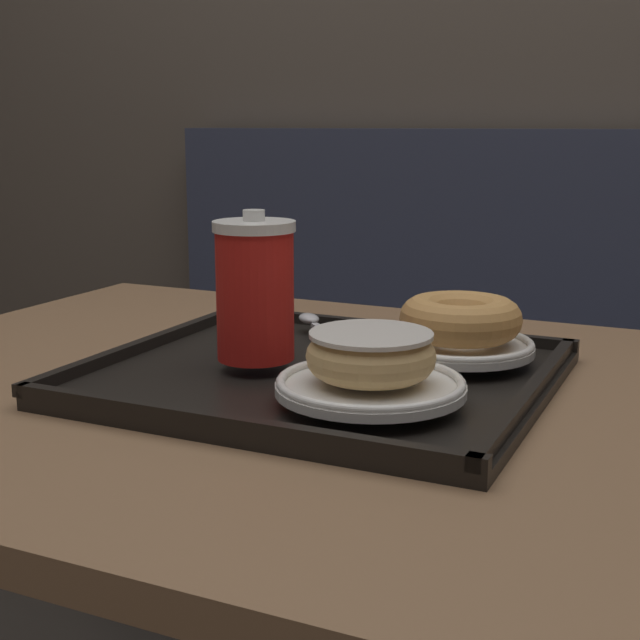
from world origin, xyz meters
TOP-DOWN VIEW (x-y plane):
  - wall_behind at (0.00, 1.10)m, footprint 8.00×0.05m
  - booth_bench at (-0.19, 0.87)m, footprint 1.20×0.44m
  - cafe_table at (0.00, 0.00)m, footprint 1.06×0.78m
  - serving_tray at (-0.00, 0.01)m, footprint 0.43×0.39m
  - coffee_cup_front at (-0.06, -0.01)m, footprint 0.08×0.08m
  - plate_with_chocolate_donut at (0.08, -0.07)m, footprint 0.17×0.17m
  - donut_chocolate_glazed at (0.08, -0.07)m, footprint 0.11×0.11m
  - plate_with_plain_donut at (0.11, 0.10)m, footprint 0.15×0.15m
  - donut_plain at (0.11, 0.10)m, footprint 0.12×0.12m
  - spoon at (-0.07, 0.14)m, footprint 0.12×0.11m

SIDE VIEW (x-z plane):
  - booth_bench at x=-0.19m, z-range -0.18..0.82m
  - cafe_table at x=0.00m, z-range 0.22..0.98m
  - serving_tray at x=0.00m, z-range 0.75..0.78m
  - spoon at x=-0.07m, z-range 0.78..0.79m
  - plate_with_chocolate_donut at x=0.08m, z-range 0.78..0.80m
  - plate_with_plain_donut at x=0.11m, z-range 0.78..0.80m
  - donut_chocolate_glazed at x=0.08m, z-range 0.80..0.84m
  - donut_plain at x=0.11m, z-range 0.80..0.84m
  - coffee_cup_front at x=-0.06m, z-range 0.78..0.93m
  - wall_behind at x=0.00m, z-range 0.00..2.40m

